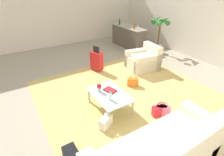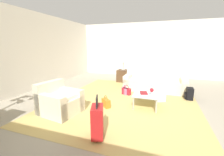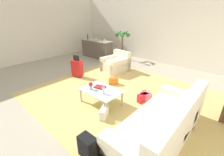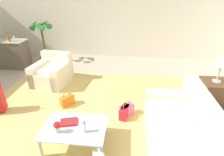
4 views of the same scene
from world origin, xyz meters
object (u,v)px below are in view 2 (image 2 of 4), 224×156
(couch, at_px, (154,82))
(water_bottle, at_px, (151,88))
(armchair, at_px, (59,102))
(coffee_table_book, at_px, (144,93))
(suitcase_red, at_px, (97,121))
(handbag_red, at_px, (126,91))
(handbag_pink, at_px, (125,91))
(handbag_white, at_px, (160,98))
(flower_vase, at_px, (152,91))
(backpack_black, at_px, (189,94))
(side_table, at_px, (123,76))
(table_lamp, at_px, (123,60))
(handbag_orange, at_px, (106,103))
(coffee_table, at_px, (147,94))

(couch, bearing_deg, water_bottle, 180.00)
(couch, relative_size, armchair, 2.25)
(armchair, xyz_separation_m, coffee_table_book, (1.17, -2.09, 0.13))
(suitcase_red, relative_size, handbag_red, 2.37)
(handbag_pink, bearing_deg, suitcase_red, -176.09)
(handbag_white, relative_size, handbag_red, 1.00)
(couch, distance_m, handbag_pink, 1.39)
(flower_vase, distance_m, backpack_black, 1.70)
(armchair, height_order, handbag_pink, armchair)
(side_table, bearing_deg, flower_vase, -151.35)
(coffee_table_book, height_order, side_table, side_table)
(table_lamp, bearing_deg, handbag_pink, -162.81)
(side_table, bearing_deg, handbag_pink, -162.81)
(coffee_table_book, bearing_deg, couch, -20.18)
(water_bottle, xyz_separation_m, handbag_orange, (-0.73, 1.21, -0.37))
(handbag_orange, bearing_deg, coffee_table, -64.28)
(coffee_table_book, height_order, handbag_red, coffee_table_book)
(couch, relative_size, water_bottle, 11.67)
(water_bottle, xyz_separation_m, handbag_white, (0.27, -0.28, -0.37))
(suitcase_red, distance_m, backpack_black, 3.60)
(couch, height_order, handbag_white, couch)
(suitcase_red, bearing_deg, handbag_red, 2.48)
(armchair, bearing_deg, suitcase_red, -115.82)
(handbag_pink, bearing_deg, side_table, 17.19)
(handbag_red, relative_size, backpack_black, 0.89)
(coffee_table_book, bearing_deg, flower_vase, -128.33)
(handbag_pink, relative_size, handbag_red, 1.00)
(handbag_white, bearing_deg, handbag_red, 74.82)
(water_bottle, distance_m, handbag_red, 1.16)
(table_lamp, bearing_deg, flower_vase, -151.35)
(suitcase_red, bearing_deg, coffee_table, -19.29)
(coffee_table, bearing_deg, water_bottle, -26.57)
(armchair, xyz_separation_m, flower_vase, (1.07, -2.32, 0.24))
(couch, bearing_deg, side_table, 58.06)
(couch, relative_size, backpack_black, 5.95)
(couch, distance_m, suitcase_red, 3.89)
(coffee_table, distance_m, handbag_orange, 1.25)
(couch, xyz_separation_m, coffee_table_book, (-1.92, 0.18, 0.11))
(coffee_table_book, relative_size, handbag_orange, 0.80)
(table_lamp, relative_size, handbag_orange, 1.74)
(side_table, xyz_separation_m, handbag_red, (-2.00, -0.68, -0.17))
(armchair, distance_m, backpack_black, 4.15)
(coffee_table, bearing_deg, suitcase_red, 160.71)
(water_bottle, bearing_deg, couch, 0.00)
(suitcase_red, relative_size, handbag_white, 2.37)
(water_bottle, height_order, side_table, water_bottle)
(backpack_black, bearing_deg, couch, 55.99)
(handbag_white, bearing_deg, flower_vase, 161.45)
(side_table, bearing_deg, handbag_white, -141.02)
(flower_vase, distance_m, table_lamp, 3.49)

